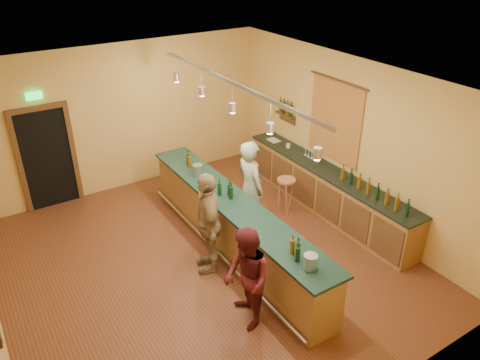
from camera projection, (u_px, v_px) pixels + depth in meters
floor at (204, 262)px, 8.25m from camera, size 7.00×7.00×0.00m
ceiling at (196, 85)px, 6.74m from camera, size 6.50×7.00×0.02m
wall_back at (124, 118)px, 10.10m from camera, size 6.50×0.02×3.20m
wall_front at (358, 317)px, 4.89m from camera, size 6.50×0.02×3.20m
wall_right at (349, 140)px, 9.03m from camera, size 0.02×7.00×3.20m
doorway at (47, 156)px, 9.50m from camera, size 1.15×0.09×2.48m
tapestry at (335, 122)px, 9.20m from camera, size 0.03×1.40×1.60m
bottle_shelf at (286, 110)px, 10.38m from camera, size 0.17×0.55×0.54m
back_counter at (327, 190)px, 9.56m from camera, size 0.60×4.55×1.27m
tasting_bar at (233, 223)px, 8.25m from camera, size 0.73×5.10×1.38m
pendant_track at (232, 93)px, 7.14m from camera, size 0.11×4.60×0.50m
bartender at (250, 188)px, 8.70m from camera, size 0.46×0.69×1.88m
customer_a at (247, 279)px, 6.64m from camera, size 0.79×0.91×1.60m
customer_b at (208, 222)px, 7.72m from camera, size 0.79×1.16×1.82m
bar_stool at (286, 185)px, 9.43m from camera, size 0.38×0.38×0.78m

